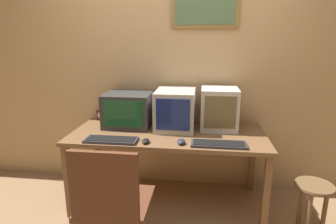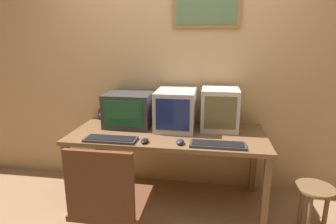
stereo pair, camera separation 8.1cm
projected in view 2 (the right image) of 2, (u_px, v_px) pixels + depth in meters
wall_back at (175, 66)px, 2.92m from camera, size 8.00×0.08×2.60m
desk at (168, 139)px, 2.65m from camera, size 1.80×0.79×0.73m
monitor_left at (130, 109)px, 2.82m from camera, size 0.46×0.42×0.33m
monitor_center at (176, 109)px, 2.71m from camera, size 0.37×0.48×0.38m
monitor_right at (220, 109)px, 2.69m from camera, size 0.35×0.37×0.40m
keyboard_main at (111, 139)px, 2.42m from camera, size 0.45×0.17×0.03m
keyboard_side at (218, 145)px, 2.29m from camera, size 0.45×0.16×0.03m
mouse_near_keyboard at (145, 141)px, 2.36m from camera, size 0.06×0.11×0.03m
mouse_far_corner at (180, 142)px, 2.33m from camera, size 0.07×0.10×0.04m
desk_clock at (104, 114)px, 3.04m from camera, size 0.10×0.06×0.12m
office_chair at (111, 213)px, 1.99m from camera, size 0.51×0.51×0.92m
side_stool at (313, 200)px, 2.24m from camera, size 0.30×0.30×0.45m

